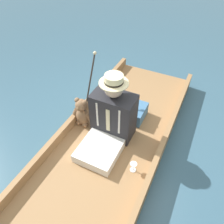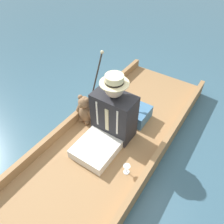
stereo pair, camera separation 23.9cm
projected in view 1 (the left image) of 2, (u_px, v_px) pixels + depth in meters
ground_plane at (113, 144)px, 2.67m from camera, size 16.00×16.00×0.00m
punt_boat at (113, 141)px, 2.62m from camera, size 1.18×3.20×0.23m
seat_cushion at (128, 110)px, 2.83m from camera, size 0.46×0.32×0.17m
seated_person at (111, 119)px, 2.42m from camera, size 0.48×0.74×0.82m
teddy_bear at (82, 113)px, 2.64m from camera, size 0.28×0.16×0.40m
wine_glass at (133, 165)px, 2.22m from camera, size 0.07×0.07×0.11m
walking_cane at (90, 81)px, 2.67m from camera, size 0.04×0.41×0.78m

